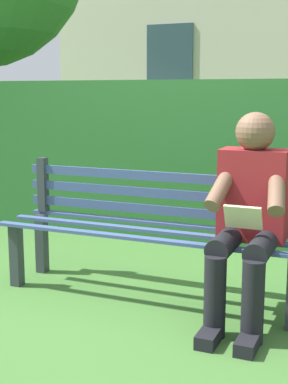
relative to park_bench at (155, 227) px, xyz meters
name	(u,v)px	position (x,y,z in m)	size (l,w,h in m)	color
ground	(150,297)	(0.00, 0.07, -0.44)	(60.00, 60.00, 0.00)	#3D6B2D
park_bench	(155,227)	(0.00, 0.00, 0.00)	(1.96, 0.46, 0.82)	#2D3338
person_seated	(249,213)	(-0.63, 0.18, 0.18)	(0.44, 0.73, 1.17)	maroon
hedge_backdrop	(173,156)	(0.40, -1.42, 0.28)	(4.90, 0.66, 1.44)	#265B28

